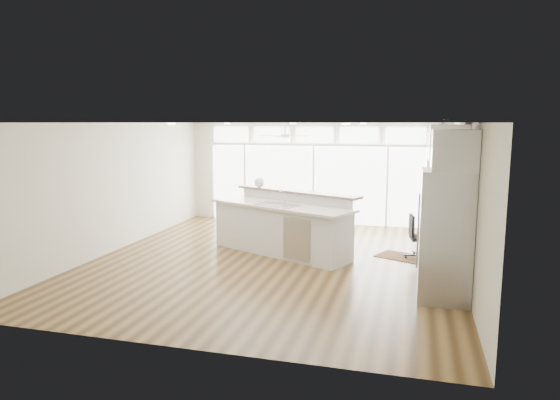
# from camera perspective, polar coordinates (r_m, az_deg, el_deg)

# --- Properties ---
(floor) EXTENTS (7.00, 8.00, 0.02)m
(floor) POSITION_cam_1_polar(r_m,az_deg,el_deg) (9.92, -0.73, -7.03)
(floor) COLOR #442D15
(floor) RESTS_ON ground
(ceiling) EXTENTS (7.00, 8.00, 0.02)m
(ceiling) POSITION_cam_1_polar(r_m,az_deg,el_deg) (9.54, -0.76, 8.83)
(ceiling) COLOR white
(ceiling) RESTS_ON wall_back
(wall_back) EXTENTS (7.00, 0.04, 2.70)m
(wall_back) POSITION_cam_1_polar(r_m,az_deg,el_deg) (13.50, 3.93, 3.06)
(wall_back) COLOR beige
(wall_back) RESTS_ON floor
(wall_front) EXTENTS (7.00, 0.04, 2.70)m
(wall_front) POSITION_cam_1_polar(r_m,az_deg,el_deg) (5.95, -11.41, -4.45)
(wall_front) COLOR beige
(wall_front) RESTS_ON floor
(wall_left) EXTENTS (0.04, 8.00, 2.70)m
(wall_left) POSITION_cam_1_polar(r_m,az_deg,el_deg) (11.11, -18.38, 1.40)
(wall_left) COLOR beige
(wall_left) RESTS_ON floor
(wall_right) EXTENTS (0.04, 8.00, 2.70)m
(wall_right) POSITION_cam_1_polar(r_m,az_deg,el_deg) (9.31, 20.44, -0.07)
(wall_right) COLOR beige
(wall_right) RESTS_ON floor
(glass_wall) EXTENTS (5.80, 0.06, 2.08)m
(glass_wall) POSITION_cam_1_polar(r_m,az_deg,el_deg) (13.47, 3.87, 1.77)
(glass_wall) COLOR white
(glass_wall) RESTS_ON wall_back
(transom_row) EXTENTS (5.90, 0.06, 0.40)m
(transom_row) POSITION_cam_1_polar(r_m,az_deg,el_deg) (13.38, 3.93, 7.43)
(transom_row) COLOR white
(transom_row) RESTS_ON wall_back
(desk_window) EXTENTS (0.04, 0.85, 0.85)m
(desk_window) POSITION_cam_1_polar(r_m,az_deg,el_deg) (9.58, 20.11, 1.39)
(desk_window) COLOR white
(desk_window) RESTS_ON wall_right
(ceiling_fan) EXTENTS (1.16, 1.16, 0.32)m
(ceiling_fan) POSITION_cam_1_polar(r_m,az_deg,el_deg) (12.38, 0.59, 7.81)
(ceiling_fan) COLOR white
(ceiling_fan) RESTS_ON ceiling
(recessed_lights) EXTENTS (3.40, 3.00, 0.02)m
(recessed_lights) POSITION_cam_1_polar(r_m,az_deg,el_deg) (9.73, -0.43, 8.71)
(recessed_lights) COLOR #F4E5CF
(recessed_lights) RESTS_ON ceiling
(oven_cabinet) EXTENTS (0.64, 1.20, 2.50)m
(oven_cabinet) POSITION_cam_1_polar(r_m,az_deg,el_deg) (11.08, 17.90, 0.88)
(oven_cabinet) COLOR silver
(oven_cabinet) RESTS_ON floor
(desk_nook) EXTENTS (0.72, 1.30, 0.76)m
(desk_nook) POSITION_cam_1_polar(r_m,az_deg,el_deg) (9.77, 17.81, -5.35)
(desk_nook) COLOR silver
(desk_nook) RESTS_ON floor
(upper_cabinets) EXTENTS (0.64, 1.30, 0.64)m
(upper_cabinets) POSITION_cam_1_polar(r_m,az_deg,el_deg) (9.50, 18.61, 6.26)
(upper_cabinets) COLOR silver
(upper_cabinets) RESTS_ON wall_right
(refrigerator) EXTENTS (0.76, 0.90, 2.00)m
(refrigerator) POSITION_cam_1_polar(r_m,az_deg,el_deg) (8.02, 18.37, -3.87)
(refrigerator) COLOR #A8A9AD
(refrigerator) RESTS_ON floor
(fridge_cabinet) EXTENTS (0.64, 0.90, 0.60)m
(fridge_cabinet) POSITION_cam_1_polar(r_m,az_deg,el_deg) (7.85, 19.27, 5.42)
(fridge_cabinet) COLOR silver
(fridge_cabinet) RESTS_ON wall_right
(framed_photos) EXTENTS (0.06, 0.22, 0.80)m
(framed_photos) POSITION_cam_1_polar(r_m,az_deg,el_deg) (10.21, 19.78, 0.99)
(framed_photos) COLOR black
(framed_photos) RESTS_ON wall_right
(kitchen_island) EXTENTS (3.41, 2.42, 1.27)m
(kitchen_island) POSITION_cam_1_polar(r_m,az_deg,el_deg) (10.34, 0.09, -2.69)
(kitchen_island) COLOR silver
(kitchen_island) RESTS_ON floor
(rug) EXTENTS (1.10, 0.98, 0.01)m
(rug) POSITION_cam_1_polar(r_m,az_deg,el_deg) (10.50, 13.62, -6.29)
(rug) COLOR #362011
(rug) RESTS_ON floor
(office_chair) EXTENTS (0.52, 0.50, 0.88)m
(office_chair) POSITION_cam_1_polar(r_m,az_deg,el_deg) (10.33, 15.91, -4.14)
(office_chair) COLOR black
(office_chair) RESTS_ON floor
(fishbowl) EXTENTS (0.30, 0.30, 0.23)m
(fishbowl) POSITION_cam_1_polar(r_m,az_deg,el_deg) (11.13, -2.37, 2.03)
(fishbowl) COLOR silver
(fishbowl) RESTS_ON kitchen_island
(monitor) EXTENTS (0.11, 0.50, 0.41)m
(monitor) POSITION_cam_1_polar(r_m,az_deg,el_deg) (9.64, 17.50, -1.95)
(monitor) COLOR black
(monitor) RESTS_ON desk_nook
(keyboard) EXTENTS (0.13, 0.31, 0.02)m
(keyboard) POSITION_cam_1_polar(r_m,az_deg,el_deg) (9.67, 16.44, -3.06)
(keyboard) COLOR white
(keyboard) RESTS_ON desk_nook
(potted_plant) EXTENTS (0.27, 0.29, 0.21)m
(potted_plant) POSITION_cam_1_polar(r_m,az_deg,el_deg) (10.99, 18.24, 7.90)
(potted_plant) COLOR #255022
(potted_plant) RESTS_ON oven_cabinet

